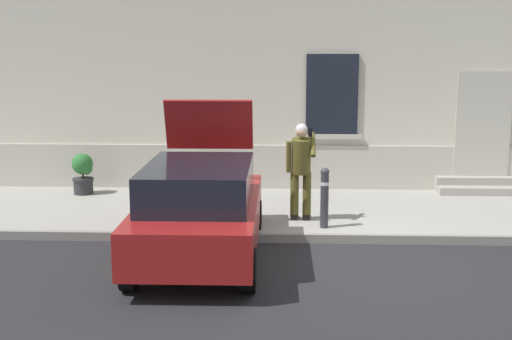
# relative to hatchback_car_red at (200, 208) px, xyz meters

# --- Properties ---
(ground_plane) EXTENTS (80.00, 80.00, 0.00)m
(ground_plane) POSITION_rel_hatchback_car_red_xyz_m (2.13, 0.01, -0.80)
(ground_plane) COLOR #232326
(sidewalk) EXTENTS (24.00, 3.60, 0.15)m
(sidewalk) POSITION_rel_hatchback_car_red_xyz_m (2.13, 2.81, -0.72)
(sidewalk) COLOR #99968E
(sidewalk) RESTS_ON ground
(curb_edge) EXTENTS (24.00, 0.12, 0.15)m
(curb_edge) POSITION_rel_hatchback_car_red_xyz_m (2.13, 0.95, -0.72)
(curb_edge) COLOR gray
(curb_edge) RESTS_ON ground
(building_facade) EXTENTS (24.00, 1.52, 7.50)m
(building_facade) POSITION_rel_hatchback_car_red_xyz_m (2.14, 5.30, 2.93)
(building_facade) COLOR beige
(building_facade) RESTS_ON ground
(entrance_stoop) EXTENTS (1.93, 0.64, 0.32)m
(entrance_stoop) POSITION_rel_hatchback_car_red_xyz_m (5.48, 4.35, -0.52)
(entrance_stoop) COLOR #9E998E
(entrance_stoop) RESTS_ON sidewalk
(hatchback_car_red) EXTENTS (1.81, 4.07, 2.34)m
(hatchback_car_red) POSITION_rel_hatchback_car_red_xyz_m (0.00, 0.00, 0.00)
(hatchback_car_red) COLOR maroon
(hatchback_car_red) RESTS_ON ground
(bollard_near_person) EXTENTS (0.15, 0.15, 1.04)m
(bollard_near_person) POSITION_rel_hatchback_car_red_xyz_m (1.96, 1.36, -0.09)
(bollard_near_person) COLOR #333338
(bollard_near_person) RESTS_ON sidewalk
(person_on_phone) EXTENTS (0.51, 0.50, 1.75)m
(person_on_phone) POSITION_rel_hatchback_car_red_xyz_m (1.57, 1.85, 0.35)
(person_on_phone) COLOR #514C1E
(person_on_phone) RESTS_ON sidewalk
(planter_charcoal) EXTENTS (0.44, 0.44, 0.86)m
(planter_charcoal) POSITION_rel_hatchback_car_red_xyz_m (-2.93, 3.87, -0.19)
(planter_charcoal) COLOR #2D2D30
(planter_charcoal) RESTS_ON sidewalk
(planter_terracotta) EXTENTS (0.44, 0.44, 0.86)m
(planter_terracotta) POSITION_rel_hatchback_car_red_xyz_m (-0.51, 4.03, -0.19)
(planter_terracotta) COLOR #B25B38
(planter_terracotta) RESTS_ON sidewalk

